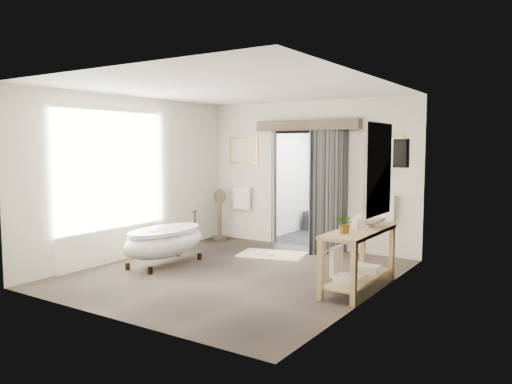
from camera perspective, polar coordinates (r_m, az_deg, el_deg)
ground_plane at (r=8.04m, az=-2.38°, el=-9.24°), size 5.00×5.00×0.00m
room_shell at (r=7.70m, az=-3.18°, el=4.11°), size 4.52×5.02×2.91m
shower_room at (r=11.32m, az=9.46°, el=-0.41°), size 2.22×2.01×2.51m
back_wall_dressing at (r=9.77m, az=5.53°, el=2.61°), size 3.82×0.74×2.52m
clawfoot_tub at (r=8.64m, az=-10.38°, el=-5.51°), size 0.77×1.72×0.84m
vanity at (r=7.18m, az=11.45°, el=-6.97°), size 0.57×1.60×0.85m
pedestal_mirror at (r=10.79m, az=-4.16°, el=-2.94°), size 0.33×0.21×1.10m
rug at (r=9.33m, az=1.83°, el=-7.15°), size 1.36×1.07×0.01m
slippers at (r=9.27m, az=1.02°, el=-7.01°), size 0.47×0.29×0.05m
basin at (r=7.40m, az=12.91°, el=-3.28°), size 0.54×0.54×0.16m
plant at (r=6.75m, az=10.17°, el=-3.55°), size 0.31×0.30×0.28m
soap_bottle_a at (r=7.17m, az=11.31°, el=-3.36°), size 0.10×0.10×0.20m
soap_bottle_b at (r=7.73m, az=12.78°, el=-2.86°), size 0.16×0.16×0.17m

